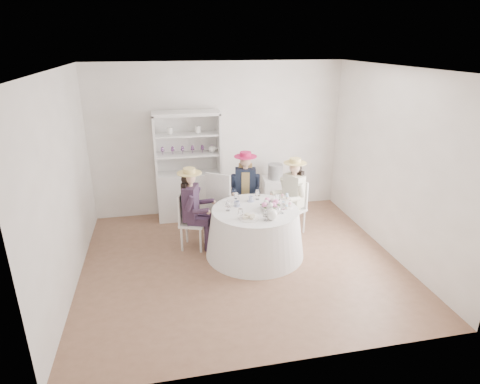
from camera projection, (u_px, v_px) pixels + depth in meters
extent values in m
plane|color=brown|center=(241.00, 262.00, 5.84)|extent=(4.50, 4.50, 0.00)
plane|color=white|center=(242.00, 69.00, 4.88)|extent=(4.50, 4.50, 0.00)
plane|color=silver|center=(219.00, 140.00, 7.19)|extent=(4.50, 0.00, 4.50)
plane|color=silver|center=(288.00, 243.00, 3.53)|extent=(4.50, 0.00, 4.50)
plane|color=silver|center=(63.00, 185.00, 4.94)|extent=(0.00, 4.50, 4.50)
plane|color=silver|center=(394.00, 164.00, 5.79)|extent=(0.00, 4.50, 4.50)
cone|color=white|center=(255.00, 232.00, 5.94)|extent=(1.46, 1.46, 0.71)
cylinder|color=white|center=(255.00, 210.00, 5.81)|extent=(1.26, 1.26, 0.02)
cube|color=silver|center=(190.00, 195.00, 7.18)|extent=(1.21, 0.83, 0.85)
cube|color=silver|center=(186.00, 141.00, 7.02)|extent=(1.06, 0.47, 1.04)
cube|color=silver|center=(186.00, 113.00, 6.66)|extent=(1.21, 0.83, 0.06)
cube|color=silver|center=(155.00, 145.00, 6.75)|extent=(0.20, 0.41, 1.04)
cube|color=silver|center=(219.00, 142.00, 6.95)|extent=(0.20, 0.41, 1.04)
cube|color=silver|center=(188.00, 154.00, 6.92)|extent=(1.12, 0.75, 0.03)
cube|color=silver|center=(187.00, 134.00, 6.79)|extent=(1.12, 0.75, 0.03)
sphere|color=white|center=(212.00, 149.00, 6.97)|extent=(0.13, 0.13, 0.13)
cube|color=silver|center=(274.00, 195.00, 7.41)|extent=(0.48, 0.48, 0.67)
cylinder|color=black|center=(275.00, 171.00, 7.25)|extent=(0.36, 0.36, 0.27)
cube|color=silver|center=(193.00, 223.00, 6.11)|extent=(0.47, 0.47, 0.04)
cylinder|color=silver|center=(201.00, 240.00, 6.03)|extent=(0.03, 0.03, 0.40)
cylinder|color=silver|center=(205.00, 232.00, 6.30)|extent=(0.03, 0.03, 0.40)
cylinder|color=silver|center=(182.00, 239.00, 6.07)|extent=(0.03, 0.03, 0.40)
cylinder|color=silver|center=(187.00, 231.00, 6.34)|extent=(0.03, 0.03, 0.40)
cube|color=silver|center=(182.00, 208.00, 6.05)|extent=(0.14, 0.34, 0.46)
cube|color=black|center=(191.00, 203.00, 5.99)|extent=(0.28, 0.37, 0.53)
cube|color=black|center=(198.00, 221.00, 5.99)|extent=(0.33, 0.22, 0.11)
cylinder|color=black|center=(207.00, 238.00, 6.08)|extent=(0.09, 0.09, 0.42)
cylinder|color=black|center=(190.00, 204.00, 5.79)|extent=(0.18, 0.13, 0.25)
cube|color=black|center=(201.00, 217.00, 6.15)|extent=(0.33, 0.22, 0.11)
cylinder|color=black|center=(210.00, 233.00, 6.23)|extent=(0.09, 0.09, 0.42)
cylinder|color=black|center=(196.00, 194.00, 6.14)|extent=(0.18, 0.13, 0.25)
cylinder|color=#D8A889|center=(190.00, 185.00, 5.89)|extent=(0.08, 0.08, 0.07)
sphere|color=#D8A889|center=(190.00, 178.00, 5.86)|extent=(0.17, 0.17, 0.17)
sphere|color=black|center=(187.00, 179.00, 5.87)|extent=(0.17, 0.17, 0.17)
cube|color=black|center=(186.00, 193.00, 5.95)|extent=(0.14, 0.23, 0.35)
cylinder|color=#D6BB68|center=(189.00, 173.00, 5.83)|extent=(0.36, 0.36, 0.01)
cylinder|color=#D6BB68|center=(189.00, 171.00, 5.82)|extent=(0.18, 0.18, 0.07)
cube|color=silver|center=(245.00, 204.00, 6.81)|extent=(0.44, 0.44, 0.04)
cylinder|color=silver|center=(237.00, 219.00, 6.74)|extent=(0.03, 0.03, 0.41)
cylinder|color=silver|center=(254.00, 219.00, 6.75)|extent=(0.03, 0.03, 0.41)
cylinder|color=silver|center=(236.00, 212.00, 7.02)|extent=(0.03, 0.03, 0.41)
cylinder|color=silver|center=(254.00, 212.00, 7.03)|extent=(0.03, 0.03, 0.41)
cube|color=silver|center=(245.00, 186.00, 6.88)|extent=(0.36, 0.10, 0.47)
cube|color=black|center=(245.00, 184.00, 6.70)|extent=(0.37, 0.25, 0.54)
cube|color=tan|center=(245.00, 184.00, 6.70)|extent=(0.17, 0.23, 0.47)
cube|color=black|center=(240.00, 202.00, 6.68)|extent=(0.18, 0.34, 0.11)
cylinder|color=black|center=(240.00, 221.00, 6.65)|extent=(0.09, 0.09, 0.43)
cylinder|color=black|center=(234.00, 181.00, 6.64)|extent=(0.11, 0.18, 0.26)
cube|color=black|center=(251.00, 202.00, 6.68)|extent=(0.18, 0.34, 0.11)
cylinder|color=black|center=(251.00, 221.00, 6.65)|extent=(0.09, 0.09, 0.43)
cylinder|color=black|center=(257.00, 181.00, 6.65)|extent=(0.11, 0.18, 0.26)
cylinder|color=#D8A889|center=(245.00, 167.00, 6.60)|extent=(0.08, 0.08, 0.08)
sphere|color=#D8A889|center=(245.00, 161.00, 6.56)|extent=(0.18, 0.18, 0.18)
sphere|color=tan|center=(245.00, 161.00, 6.61)|extent=(0.18, 0.18, 0.18)
cube|color=tan|center=(245.00, 174.00, 6.72)|extent=(0.24, 0.12, 0.36)
cylinder|color=#CA1E56|center=(245.00, 156.00, 6.53)|extent=(0.38, 0.38, 0.01)
cylinder|color=#CA1E56|center=(245.00, 154.00, 6.52)|extent=(0.19, 0.19, 0.08)
cube|color=silver|center=(292.00, 210.00, 6.60)|extent=(0.50, 0.50, 0.04)
cylinder|color=silver|center=(279.00, 221.00, 6.68)|extent=(0.03, 0.03, 0.40)
cylinder|color=silver|center=(292.00, 227.00, 6.48)|extent=(0.03, 0.03, 0.40)
cylinder|color=silver|center=(291.00, 216.00, 6.86)|extent=(0.03, 0.03, 0.40)
cylinder|color=silver|center=(304.00, 222.00, 6.66)|extent=(0.03, 0.03, 0.40)
cube|color=silver|center=(299.00, 193.00, 6.61)|extent=(0.19, 0.31, 0.46)
cube|color=beige|center=(294.00, 190.00, 6.49)|extent=(0.32, 0.37, 0.53)
cube|color=beige|center=(284.00, 206.00, 6.56)|extent=(0.33, 0.26, 0.11)
cylinder|color=beige|center=(278.00, 223.00, 6.58)|extent=(0.09, 0.09, 0.42)
cylinder|color=beige|center=(284.00, 184.00, 6.57)|extent=(0.18, 0.15, 0.25)
cube|color=beige|center=(291.00, 209.00, 6.44)|extent=(0.33, 0.26, 0.11)
cylinder|color=beige|center=(285.00, 226.00, 6.46)|extent=(0.09, 0.09, 0.42)
cylinder|color=beige|center=(301.00, 190.00, 6.31)|extent=(0.18, 0.15, 0.25)
cylinder|color=#D8A889|center=(295.00, 174.00, 6.39)|extent=(0.08, 0.08, 0.07)
sphere|color=#D8A889|center=(295.00, 168.00, 6.35)|extent=(0.17, 0.17, 0.17)
sphere|color=black|center=(297.00, 168.00, 6.38)|extent=(0.17, 0.17, 0.17)
cube|color=black|center=(297.00, 180.00, 6.48)|extent=(0.17, 0.23, 0.35)
cylinder|color=#D6BB68|center=(295.00, 163.00, 6.32)|extent=(0.36, 0.36, 0.01)
cylinder|color=#D6BB68|center=(295.00, 161.00, 6.31)|extent=(0.18, 0.18, 0.07)
cube|color=silver|center=(223.00, 203.00, 6.63)|extent=(0.61, 0.61, 0.04)
cylinder|color=silver|center=(237.00, 215.00, 6.81)|extent=(0.04, 0.04, 0.48)
cylinder|color=silver|center=(219.00, 212.00, 6.93)|extent=(0.04, 0.04, 0.48)
cylinder|color=silver|center=(229.00, 223.00, 6.50)|extent=(0.04, 0.04, 0.48)
cylinder|color=silver|center=(210.00, 220.00, 6.63)|extent=(0.04, 0.04, 0.48)
cube|color=silver|center=(218.00, 190.00, 6.35)|extent=(0.37, 0.26, 0.55)
imported|color=white|center=(237.00, 204.00, 5.91)|extent=(0.10, 0.10, 0.07)
imported|color=white|center=(251.00, 199.00, 6.08)|extent=(0.10, 0.10, 0.07)
imported|color=white|center=(271.00, 204.00, 5.92)|extent=(0.10, 0.10, 0.07)
imported|color=white|center=(270.00, 209.00, 5.75)|extent=(0.31, 0.31, 0.06)
sphere|color=pink|center=(274.00, 203.00, 5.79)|extent=(0.08, 0.08, 0.08)
sphere|color=white|center=(272.00, 202.00, 5.83)|extent=(0.08, 0.08, 0.08)
sphere|color=pink|center=(268.00, 202.00, 5.83)|extent=(0.08, 0.08, 0.08)
sphere|color=white|center=(266.00, 203.00, 5.79)|extent=(0.08, 0.08, 0.08)
sphere|color=pink|center=(267.00, 204.00, 5.74)|extent=(0.08, 0.08, 0.08)
sphere|color=white|center=(270.00, 205.00, 5.72)|extent=(0.08, 0.08, 0.08)
sphere|color=pink|center=(274.00, 204.00, 5.74)|extent=(0.08, 0.08, 0.08)
sphere|color=white|center=(271.00, 214.00, 5.46)|extent=(0.16, 0.16, 0.16)
cylinder|color=white|center=(279.00, 213.00, 5.48)|extent=(0.10, 0.03, 0.08)
cylinder|color=white|center=(272.00, 209.00, 5.44)|extent=(0.04, 0.04, 0.02)
cylinder|color=white|center=(249.00, 218.00, 5.51)|extent=(0.28, 0.28, 0.01)
cube|color=beige|center=(245.00, 217.00, 5.47)|extent=(0.06, 0.04, 0.03)
cube|color=beige|center=(249.00, 216.00, 5.49)|extent=(0.07, 0.06, 0.03)
cube|color=beige|center=(252.00, 215.00, 5.53)|extent=(0.08, 0.07, 0.03)
cube|color=beige|center=(247.00, 215.00, 5.53)|extent=(0.08, 0.08, 0.03)
cube|color=beige|center=(252.00, 218.00, 5.47)|extent=(0.07, 0.08, 0.03)
cylinder|color=white|center=(285.00, 207.00, 5.89)|extent=(0.21, 0.21, 0.01)
cylinder|color=white|center=(285.00, 203.00, 5.87)|extent=(0.02, 0.02, 0.14)
cylinder|color=white|center=(285.00, 198.00, 5.84)|extent=(0.16, 0.16, 0.01)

